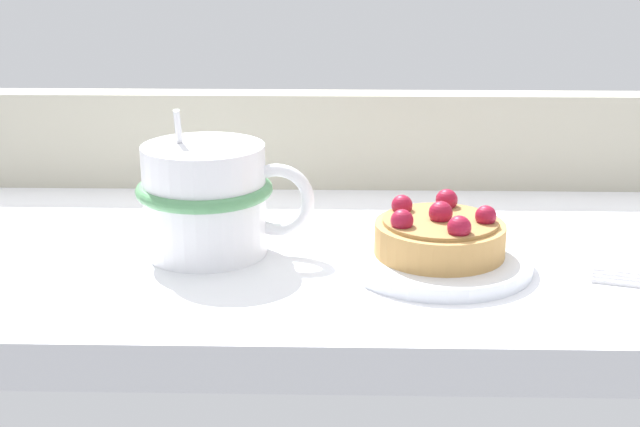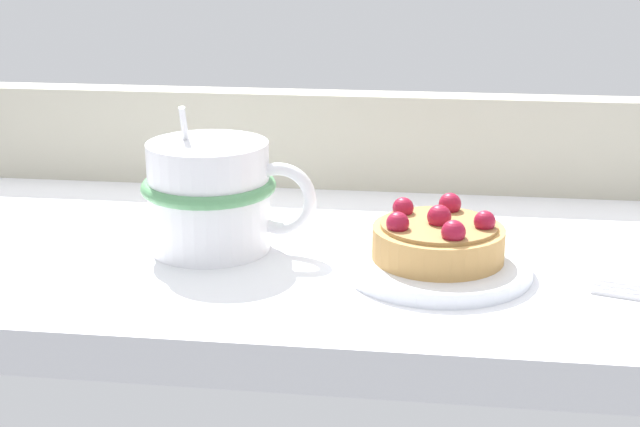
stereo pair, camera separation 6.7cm
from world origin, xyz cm
name	(u,v)px [view 2 (the right image)]	position (x,y,z in cm)	size (l,w,h in cm)	color
ground_plane	(354,263)	(0.00, 0.00, -1.62)	(85.81, 37.28, 3.24)	white
window_rail_back	(372,141)	(0.00, 16.89, 4.54)	(84.09, 3.50, 9.09)	#B2AD99
dessert_plate	(437,266)	(6.54, -5.21, 0.52)	(13.80, 13.80, 1.10)	silver
raspberry_tart	(438,239)	(6.53, -5.20, 2.59)	(9.60, 9.60, 4.05)	tan
coffee_mug	(212,195)	(-10.95, -2.32, 4.38)	(13.61, 10.43, 11.25)	white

